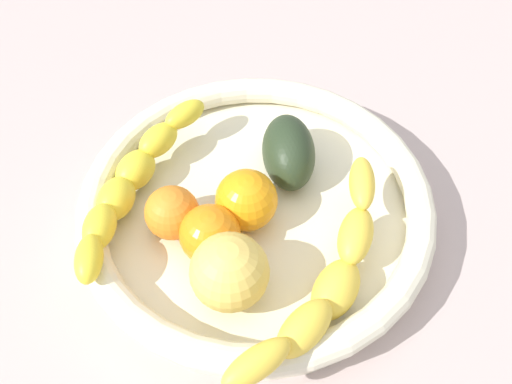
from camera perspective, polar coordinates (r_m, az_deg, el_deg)
The scene contains 9 objects.
kitchen_counter at distance 61.22cm, azimuth 0.00°, elevation -3.87°, with size 120.00×120.00×3.00cm, color #BAA4A0.
fruit_bowl at distance 57.81cm, azimuth 0.00°, elevation -1.58°, with size 36.33×36.33×5.16cm.
banana_draped_left at distance 50.52cm, azimuth 7.42°, elevation -8.72°, with size 27.10×9.71×5.91cm.
banana_draped_right at distance 57.86cm, azimuth -12.65°, elevation 1.01°, with size 23.81×11.04×4.83cm.
orange_front at distance 55.18cm, azimuth -8.57°, elevation -2.10°, with size 5.43×5.43×5.43cm, color orange.
orange_mid_left at distance 53.18cm, azimuth -5.00°, elevation -4.14°, with size 5.89×5.89×5.89cm, color orange.
orange_mid_right at distance 54.97cm, azimuth -0.96°, elevation -0.84°, with size 6.24×6.24×6.24cm, color orange.
avocado_dark at distance 59.53cm, azimuth 3.33°, elevation 4.09°, with size 9.23×5.59×6.54cm, color #273520.
apple_yellow at distance 50.03cm, azimuth -2.73°, elevation -8.15°, with size 7.23×7.23×7.23cm, color #EAC458.
Camera 1 is at (25.78, 22.32, 52.34)cm, focal length 39.17 mm.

